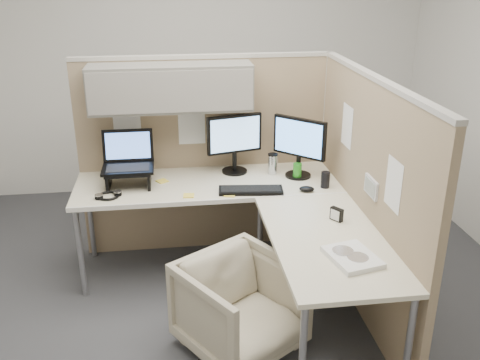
{
  "coord_description": "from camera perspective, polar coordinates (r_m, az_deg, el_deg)",
  "views": [
    {
      "loc": [
        -0.37,
        -3.21,
        2.26
      ],
      "look_at": [
        0.1,
        0.25,
        0.85
      ],
      "focal_mm": 40.0,
      "sensor_mm": 36.0,
      "label": 1
    }
  ],
  "objects": [
    {
      "name": "ground",
      "position": [
        3.95,
        -0.97,
        -12.97
      ],
      "size": [
        4.5,
        4.5,
        0.0
      ],
      "primitive_type": "plane",
      "color": "#35353A",
      "rests_on": "ground"
    },
    {
      "name": "soda_can_silver",
      "position": [
        4.13,
        6.13,
        0.97
      ],
      "size": [
        0.07,
        0.07,
        0.12
      ],
      "primitive_type": "cylinder",
      "color": "#268C1E",
      "rests_on": "desk"
    },
    {
      "name": "desk_clock",
      "position": [
        3.49,
        10.26,
        -3.62
      ],
      "size": [
        0.08,
        0.09,
        0.09
      ],
      "rotation": [
        0.0,
        0.0,
        -0.97
      ],
      "color": "black",
      "rests_on": "desk"
    },
    {
      "name": "soda_can_green",
      "position": [
        3.98,
        9.09,
        0.03
      ],
      "size": [
        0.07,
        0.07,
        0.12
      ],
      "primitive_type": "cylinder",
      "color": "black",
      "rests_on": "desk"
    },
    {
      "name": "desk",
      "position": [
        3.72,
        0.64,
        -3.01
      ],
      "size": [
        2.0,
        1.98,
        0.73
      ],
      "color": "beige",
      "rests_on": "ground"
    },
    {
      "name": "sticky_note_a",
      "position": [
        3.82,
        -5.5,
        -1.67
      ],
      "size": [
        0.08,
        0.08,
        0.01
      ],
      "primitive_type": "cube",
      "rotation": [
        0.0,
        0.0,
        -0.08
      ],
      "color": "yellow",
      "rests_on": "desk"
    },
    {
      "name": "monitor_right",
      "position": [
        4.09,
        6.34,
        3.98
      ],
      "size": [
        0.34,
        0.33,
        0.47
      ],
      "rotation": [
        0.0,
        0.0,
        -0.77
      ],
      "color": "black",
      "rests_on": "desk"
    },
    {
      "name": "headphones",
      "position": [
        3.9,
        -13.85,
        -1.62
      ],
      "size": [
        0.19,
        0.19,
        0.03
      ],
      "rotation": [
        0.0,
        0.0,
        0.34
      ],
      "color": "black",
      "rests_on": "desk"
    },
    {
      "name": "sticky_note_c",
      "position": [
        4.1,
        -8.3,
        -0.11
      ],
      "size": [
        0.11,
        0.11,
        0.01
      ],
      "primitive_type": "cube",
      "rotation": [
        0.0,
        0.0,
        0.58
      ],
      "color": "yellow",
      "rests_on": "desk"
    },
    {
      "name": "sticky_note_b",
      "position": [
        3.82,
        -1.08,
        -1.58
      ],
      "size": [
        0.09,
        0.09,
        0.01
      ],
      "primitive_type": "cube",
      "rotation": [
        0.0,
        0.0,
        -0.28
      ],
      "color": "yellow",
      "rests_on": "desk"
    },
    {
      "name": "partition_right",
      "position": [
        3.69,
        13.1,
        -1.66
      ],
      "size": [
        0.07,
        2.03,
        1.63
      ],
      "color": "#9B8466",
      "rests_on": "ground"
    },
    {
      "name": "partition_back",
      "position": [
        4.21,
        -5.37,
        5.84
      ],
      "size": [
        2.0,
        0.36,
        1.63
      ],
      "color": "#9B8466",
      "rests_on": "ground"
    },
    {
      "name": "paper_stack",
      "position": [
        3.08,
        11.89,
        -8.04
      ],
      "size": [
        0.3,
        0.35,
        0.03
      ],
      "rotation": [
        0.0,
        0.0,
        0.22
      ],
      "color": "white",
      "rests_on": "desk"
    },
    {
      "name": "office_chair",
      "position": [
        3.37,
        0.07,
        -12.95
      ],
      "size": [
        0.87,
        0.86,
        0.66
      ],
      "primitive_type": "imported",
      "rotation": [
        0.0,
        0.0,
        0.58
      ],
      "color": "beige",
      "rests_on": "ground"
    },
    {
      "name": "keyboard",
      "position": [
        3.87,
        1.16,
        -1.11
      ],
      "size": [
        0.48,
        0.2,
        0.02
      ],
      "primitive_type": "cube",
      "rotation": [
        0.0,
        0.0,
        -0.11
      ],
      "color": "black",
      "rests_on": "desk"
    },
    {
      "name": "laptop_station",
      "position": [
        4.04,
        -11.84,
        1.49
      ],
      "size": [
        0.37,
        0.32,
        0.39
      ],
      "color": "black",
      "rests_on": "desk"
    },
    {
      "name": "monitor_left",
      "position": [
        4.16,
        -0.6,
        4.39
      ],
      "size": [
        0.44,
        0.2,
        0.47
      ],
      "rotation": [
        0.0,
        0.0,
        0.24
      ],
      "color": "black",
      "rests_on": "desk"
    },
    {
      "name": "mouse",
      "position": [
        3.91,
        7.13,
        -0.96
      ],
      "size": [
        0.12,
        0.1,
        0.04
      ],
      "primitive_type": "ellipsoid",
      "rotation": [
        0.0,
        0.0,
        -0.24
      ],
      "color": "black",
      "rests_on": "desk"
    },
    {
      "name": "travel_mug",
      "position": [
        4.19,
        3.51,
        1.74
      ],
      "size": [
        0.08,
        0.08,
        0.16
      ],
      "color": "silver",
      "rests_on": "desk"
    }
  ]
}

